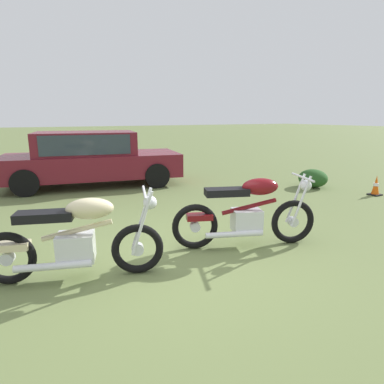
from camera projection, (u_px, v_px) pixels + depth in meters
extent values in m
plane|color=olive|center=(179.00, 264.00, 4.13)|extent=(120.00, 120.00, 0.00)
torus|color=black|center=(138.00, 249.00, 3.83)|extent=(0.61, 0.27, 0.61)
torus|color=black|center=(7.00, 258.00, 3.58)|extent=(0.61, 0.27, 0.61)
cylinder|color=silver|center=(138.00, 249.00, 3.83)|extent=(0.16, 0.14, 0.14)
cylinder|color=silver|center=(7.00, 258.00, 3.58)|extent=(0.16, 0.14, 0.14)
cylinder|color=silver|center=(142.00, 219.00, 3.85)|extent=(0.27, 0.12, 0.75)
cylinder|color=silver|center=(142.00, 224.00, 3.68)|extent=(0.27, 0.12, 0.75)
cube|color=silver|center=(76.00, 247.00, 3.69)|extent=(0.47, 0.41, 0.32)
cylinder|color=beige|center=(77.00, 230.00, 3.65)|extent=(0.75, 0.29, 0.22)
ellipsoid|color=beige|center=(90.00, 209.00, 3.62)|extent=(0.57, 0.41, 0.24)
cube|color=black|center=(44.00, 216.00, 3.55)|extent=(0.64, 0.41, 0.10)
cube|color=beige|center=(12.00, 246.00, 3.55)|extent=(0.40, 0.28, 0.08)
cylinder|color=silver|center=(144.00, 192.00, 3.70)|extent=(0.22, 0.62, 0.03)
sphere|color=silver|center=(150.00, 202.00, 3.73)|extent=(0.20, 0.20, 0.16)
cylinder|color=silver|center=(54.00, 266.00, 3.53)|extent=(0.79, 0.32, 0.08)
torus|color=black|center=(293.00, 222.00, 4.75)|extent=(0.64, 0.30, 0.65)
torus|color=black|center=(195.00, 227.00, 4.54)|extent=(0.64, 0.30, 0.65)
cylinder|color=silver|center=(293.00, 222.00, 4.75)|extent=(0.17, 0.14, 0.14)
cylinder|color=silver|center=(195.00, 227.00, 4.54)|extent=(0.17, 0.14, 0.14)
cylinder|color=silver|center=(295.00, 198.00, 4.78)|extent=(0.26, 0.12, 0.73)
cylinder|color=silver|center=(301.00, 201.00, 4.60)|extent=(0.26, 0.12, 0.73)
cube|color=silver|center=(246.00, 220.00, 4.64)|extent=(0.48, 0.42, 0.32)
cylinder|color=maroon|center=(249.00, 207.00, 4.60)|extent=(0.76, 0.32, 0.22)
ellipsoid|color=maroon|center=(260.00, 187.00, 4.56)|extent=(0.58, 0.42, 0.24)
cube|color=black|center=(227.00, 192.00, 4.50)|extent=(0.65, 0.43, 0.10)
cube|color=maroon|center=(199.00, 217.00, 4.52)|extent=(0.40, 0.29, 0.08)
cylinder|color=silver|center=(303.00, 177.00, 4.62)|extent=(0.25, 0.61, 0.03)
sphere|color=silver|center=(306.00, 185.00, 4.66)|extent=(0.20, 0.20, 0.16)
cylinder|color=silver|center=(234.00, 234.00, 4.49)|extent=(0.78, 0.35, 0.08)
cube|color=maroon|center=(93.00, 165.00, 8.73)|extent=(4.76, 2.58, 0.60)
cube|color=maroon|center=(86.00, 143.00, 8.55)|extent=(2.73, 2.03, 0.60)
cube|color=#2D3842|center=(86.00, 143.00, 8.55)|extent=(2.37, 2.00, 0.48)
cylinder|color=black|center=(146.00, 166.00, 10.01)|extent=(0.67, 0.33, 0.64)
cylinder|color=black|center=(157.00, 176.00, 8.47)|extent=(0.67, 0.33, 0.64)
cylinder|color=black|center=(35.00, 172.00, 9.09)|extent=(0.67, 0.33, 0.64)
cylinder|color=black|center=(25.00, 183.00, 7.55)|extent=(0.67, 0.33, 0.64)
ellipsoid|color=#234E1E|center=(313.00, 178.00, 8.56)|extent=(0.71, 0.76, 0.47)
cone|color=#EA590F|center=(376.00, 185.00, 7.68)|extent=(0.18, 0.18, 0.47)
cube|color=black|center=(375.00, 194.00, 7.73)|extent=(0.25, 0.25, 0.03)
cylinder|color=white|center=(376.00, 184.00, 7.68)|extent=(0.12, 0.12, 0.07)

